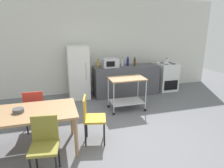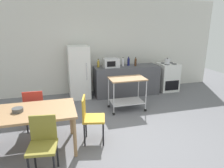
{
  "view_description": "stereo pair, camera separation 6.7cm",
  "coord_description": "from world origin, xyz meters",
  "px_view_note": "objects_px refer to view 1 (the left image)",
  "views": [
    {
      "loc": [
        -1.24,
        -3.24,
        2.18
      ],
      "look_at": [
        0.05,
        1.2,
        0.8
      ],
      "focal_mm": 33.01,
      "sensor_mm": 36.0,
      "label": 1
    },
    {
      "loc": [
        -1.18,
        -3.26,
        2.18
      ],
      "look_at": [
        0.05,
        1.2,
        0.8
      ],
      "focal_mm": 33.01,
      "sensor_mm": 36.0,
      "label": 2
    }
  ],
  "objects_px": {
    "fruit_bowl": "(18,111)",
    "stove_oven": "(167,77)",
    "bottle_soda": "(122,63)",
    "refrigerator": "(78,72)",
    "chair_olive": "(45,143)",
    "dining_table": "(32,116)",
    "bottle_sparkling_water": "(135,62)",
    "kettle": "(166,61)",
    "bottle_hot_sauce": "(128,62)",
    "chair_mustard": "(91,116)",
    "bottle_soy_sauce": "(98,64)",
    "microwave": "(110,63)",
    "chair_red": "(35,108)",
    "kitchen_cart": "(127,88)"
  },
  "relations": [
    {
      "from": "stove_oven",
      "to": "bottle_sparkling_water",
      "type": "xyz_separation_m",
      "value": [
        -1.18,
        -0.05,
        0.57
      ]
    },
    {
      "from": "stove_oven",
      "to": "bottle_soda",
      "type": "xyz_separation_m",
      "value": [
        -1.56,
        0.02,
        0.56
      ]
    },
    {
      "from": "kitchen_cart",
      "to": "bottle_sparkling_water",
      "type": "bearing_deg",
      "value": 59.55
    },
    {
      "from": "dining_table",
      "to": "bottle_soda",
      "type": "bearing_deg",
      "value": 44.88
    },
    {
      "from": "kettle",
      "to": "fruit_bowl",
      "type": "bearing_deg",
      "value": -150.51
    },
    {
      "from": "bottle_soda",
      "to": "kettle",
      "type": "xyz_separation_m",
      "value": [
        1.44,
        -0.12,
        -0.01
      ]
    },
    {
      "from": "chair_mustard",
      "to": "bottle_soy_sauce",
      "type": "distance_m",
      "value": 2.62
    },
    {
      "from": "dining_table",
      "to": "bottle_hot_sauce",
      "type": "relative_size",
      "value": 5.43
    },
    {
      "from": "fruit_bowl",
      "to": "bottle_hot_sauce",
      "type": "bearing_deg",
      "value": 41.09
    },
    {
      "from": "chair_red",
      "to": "bottle_sparkling_water",
      "type": "xyz_separation_m",
      "value": [
        2.84,
        1.64,
        0.5
      ]
    },
    {
      "from": "kettle",
      "to": "refrigerator",
      "type": "bearing_deg",
      "value": 176.3
    },
    {
      "from": "chair_olive",
      "to": "bottle_sparkling_water",
      "type": "distance_m",
      "value": 4.04
    },
    {
      "from": "bottle_soy_sauce",
      "to": "bottle_sparkling_water",
      "type": "height_order",
      "value": "bottle_sparkling_water"
    },
    {
      "from": "stove_oven",
      "to": "kitchen_cart",
      "type": "xyz_separation_m",
      "value": [
        -1.84,
        -1.18,
        0.12
      ]
    },
    {
      "from": "microwave",
      "to": "dining_table",
      "type": "bearing_deg",
      "value": -130.74
    },
    {
      "from": "chair_mustard",
      "to": "microwave",
      "type": "xyz_separation_m",
      "value": [
        1.04,
        2.39,
        0.51
      ]
    },
    {
      "from": "refrigerator",
      "to": "microwave",
      "type": "height_order",
      "value": "refrigerator"
    },
    {
      "from": "refrigerator",
      "to": "stove_oven",
      "type": "bearing_deg",
      "value": -1.6
    },
    {
      "from": "refrigerator",
      "to": "bottle_hot_sauce",
      "type": "distance_m",
      "value": 1.56
    },
    {
      "from": "chair_mustard",
      "to": "bottle_soda",
      "type": "distance_m",
      "value": 2.87
    },
    {
      "from": "bottle_soda",
      "to": "refrigerator",
      "type": "bearing_deg",
      "value": 177.34
    },
    {
      "from": "refrigerator",
      "to": "bottle_sparkling_water",
      "type": "distance_m",
      "value": 1.74
    },
    {
      "from": "bottle_hot_sauce",
      "to": "microwave",
      "type": "bearing_deg",
      "value": -170.65
    },
    {
      "from": "microwave",
      "to": "bottle_sparkling_water",
      "type": "relative_size",
      "value": 1.67
    },
    {
      "from": "dining_table",
      "to": "stove_oven",
      "type": "xyz_separation_m",
      "value": [
        4.01,
        2.42,
        -0.22
      ]
    },
    {
      "from": "chair_red",
      "to": "kettle",
      "type": "height_order",
      "value": "kettle"
    },
    {
      "from": "bottle_sparkling_water",
      "to": "fruit_bowl",
      "type": "relative_size",
      "value": 1.53
    },
    {
      "from": "fruit_bowl",
      "to": "stove_oven",
      "type": "bearing_deg",
      "value": 29.81
    },
    {
      "from": "chair_olive",
      "to": "refrigerator",
      "type": "distance_m",
      "value": 3.31
    },
    {
      "from": "bottle_hot_sauce",
      "to": "fruit_bowl",
      "type": "bearing_deg",
      "value": -138.91
    },
    {
      "from": "bottle_soda",
      "to": "bottle_sparkling_water",
      "type": "relative_size",
      "value": 0.98
    },
    {
      "from": "chair_olive",
      "to": "chair_mustard",
      "type": "bearing_deg",
      "value": 47.41
    },
    {
      "from": "kettle",
      "to": "chair_red",
      "type": "bearing_deg",
      "value": -157.86
    },
    {
      "from": "stove_oven",
      "to": "bottle_sparkling_water",
      "type": "bearing_deg",
      "value": -177.55
    },
    {
      "from": "dining_table",
      "to": "bottle_sparkling_water",
      "type": "relative_size",
      "value": 5.45
    },
    {
      "from": "chair_olive",
      "to": "bottle_hot_sauce",
      "type": "height_order",
      "value": "bottle_hot_sauce"
    },
    {
      "from": "chair_olive",
      "to": "kitchen_cart",
      "type": "relative_size",
      "value": 0.98
    },
    {
      "from": "refrigerator",
      "to": "bottle_sparkling_water",
      "type": "xyz_separation_m",
      "value": [
        1.72,
        -0.13,
        0.24
      ]
    },
    {
      "from": "bottle_sparkling_water",
      "to": "kettle",
      "type": "xyz_separation_m",
      "value": [
        1.06,
        -0.05,
        -0.02
      ]
    },
    {
      "from": "kitchen_cart",
      "to": "microwave",
      "type": "xyz_separation_m",
      "value": [
        -0.11,
        1.15,
        0.46
      ]
    },
    {
      "from": "chair_red",
      "to": "bottle_sparkling_water",
      "type": "height_order",
      "value": "bottle_sparkling_water"
    },
    {
      "from": "stove_oven",
      "to": "bottle_hot_sauce",
      "type": "distance_m",
      "value": 1.48
    },
    {
      "from": "bottle_hot_sauce",
      "to": "bottle_sparkling_water",
      "type": "relative_size",
      "value": 1.0
    },
    {
      "from": "refrigerator",
      "to": "fruit_bowl",
      "type": "distance_m",
      "value": 2.82
    },
    {
      "from": "chair_olive",
      "to": "kettle",
      "type": "height_order",
      "value": "kettle"
    },
    {
      "from": "bottle_sparkling_water",
      "to": "fruit_bowl",
      "type": "height_order",
      "value": "bottle_sparkling_water"
    },
    {
      "from": "kitchen_cart",
      "to": "bottle_soy_sauce",
      "type": "relative_size",
      "value": 3.68
    },
    {
      "from": "dining_table",
      "to": "refrigerator",
      "type": "height_order",
      "value": "refrigerator"
    },
    {
      "from": "refrigerator",
      "to": "bottle_soy_sauce",
      "type": "relative_size",
      "value": 6.28
    },
    {
      "from": "chair_mustard",
      "to": "microwave",
      "type": "distance_m",
      "value": 2.66
    }
  ]
}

